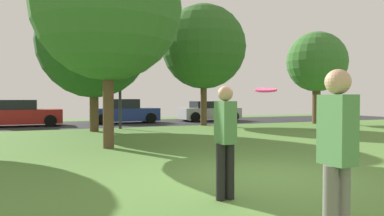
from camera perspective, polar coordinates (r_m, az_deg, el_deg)
The scene contains 14 objects.
ground_plane at distance 7.25m, azimuth 11.85°, elevation -10.69°, with size 44.00×44.00×0.00m, color #547F38.
road_strip at distance 22.27m, azimuth -12.02°, elevation -2.42°, with size 44.00×6.40×0.01m, color #28282B.
oak_tree_center at distance 20.51m, azimuth 1.87°, elevation 9.69°, with size 4.75×4.75×6.82m.
maple_tree_near at distance 11.64m, azimuth -13.26°, elevation 15.45°, with size 4.54×4.54×6.62m.
birch_tree_lone at distance 23.14m, azimuth 19.21°, elevation 6.89°, with size 3.61×3.61×5.56m.
oak_tree_right at distance 17.39m, azimuth -15.37°, elevation 10.00°, with size 5.11×5.11×6.67m.
person_thrower at distance 5.44m, azimuth 5.31°, elevation -4.55°, with size 0.30×0.33×1.72m.
person_catcher at distance 3.72m, azimuth 22.07°, elevation -6.55°, with size 0.30×0.33×1.81m.
frisbee_disc at distance 4.55m, azimuth 11.66°, elevation 2.83°, with size 0.38×0.38×0.07m.
parked_car_red at distance 21.70m, azimuth -25.63°, elevation -0.89°, with size 4.20×2.05×1.45m.
parked_car_blue at distance 22.54m, azimuth -10.73°, elevation -0.66°, with size 4.06×1.93×1.49m.
parked_car_silver at distance 24.38m, azimuth 2.71°, elevation -0.59°, with size 4.05×1.97×1.34m.
park_bench at distance 18.37m, azimuth 21.44°, elevation -1.90°, with size 1.60×0.45×0.90m.
street_lamp_post at distance 18.41m, azimuth -11.38°, elevation 3.75°, with size 0.14×0.14×4.50m, color #2D2D33.
Camera 1 is at (-4.00, -5.85, 1.53)m, focal length 33.54 mm.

